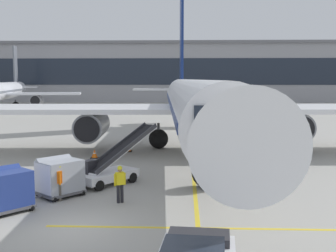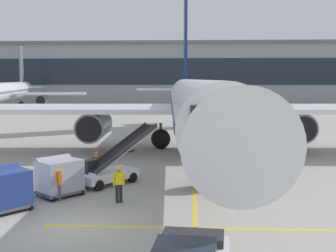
{
  "view_description": "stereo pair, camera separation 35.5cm",
  "coord_description": "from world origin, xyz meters",
  "px_view_note": "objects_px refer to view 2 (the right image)",
  "views": [
    {
      "loc": [
        4.28,
        -15.76,
        5.73
      ],
      "look_at": [
        3.37,
        7.16,
        3.18
      ],
      "focal_mm": 45.65,
      "sensor_mm": 36.0,
      "label": 1
    },
    {
      "loc": [
        4.63,
        -15.74,
        5.73
      ],
      "look_at": [
        3.37,
        7.16,
        3.18
      ],
      "focal_mm": 45.65,
      "sensor_mm": 36.0,
      "label": 2
    }
  ],
  "objects_px": {
    "parked_airplane": "(194,103)",
    "safety_cone_wingtip": "(130,147)",
    "baggage_cart_second": "(4,188)",
    "ground_crew_by_carts": "(119,181)",
    "distant_airplane": "(6,92)",
    "baggage_cart_lead": "(59,176)",
    "belt_loader": "(110,168)",
    "ground_crew_by_loader": "(59,179)",
    "safety_cone_engine_keepout": "(120,148)",
    "safety_cone_nose_mark": "(96,154)"
  },
  "relations": [
    {
      "from": "parked_airplane",
      "to": "safety_cone_wingtip",
      "type": "height_order",
      "value": "parked_airplane"
    },
    {
      "from": "baggage_cart_second",
      "to": "ground_crew_by_carts",
      "type": "relative_size",
      "value": 1.48
    },
    {
      "from": "baggage_cart_second",
      "to": "distant_airplane",
      "type": "xyz_separation_m",
      "value": [
        -27.22,
        62.12,
        2.26
      ]
    },
    {
      "from": "baggage_cart_lead",
      "to": "distant_airplane",
      "type": "xyz_separation_m",
      "value": [
        -28.85,
        59.6,
        2.26
      ]
    },
    {
      "from": "belt_loader",
      "to": "distant_airplane",
      "type": "relative_size",
      "value": 0.13
    },
    {
      "from": "ground_crew_by_loader",
      "to": "ground_crew_by_carts",
      "type": "bearing_deg",
      "value": -4.49
    },
    {
      "from": "baggage_cart_second",
      "to": "safety_cone_engine_keepout",
      "type": "relative_size",
      "value": 3.68
    },
    {
      "from": "ground_crew_by_loader",
      "to": "safety_cone_engine_keepout",
      "type": "xyz_separation_m",
      "value": [
        0.69,
        13.33,
        -0.66
      ]
    },
    {
      "from": "parked_airplane",
      "to": "ground_crew_by_loader",
      "type": "distance_m",
      "value": 16.05
    },
    {
      "from": "baggage_cart_second",
      "to": "safety_cone_engine_keepout",
      "type": "height_order",
      "value": "baggage_cart_second"
    },
    {
      "from": "safety_cone_wingtip",
      "to": "parked_airplane",
      "type": "bearing_deg",
      "value": 8.0
    },
    {
      "from": "belt_loader",
      "to": "ground_crew_by_carts",
      "type": "xyz_separation_m",
      "value": [
        1.08,
        -3.61,
        0.12
      ]
    },
    {
      "from": "belt_loader",
      "to": "baggage_cart_lead",
      "type": "bearing_deg",
      "value": -128.34
    },
    {
      "from": "baggage_cart_second",
      "to": "ground_crew_by_loader",
      "type": "bearing_deg",
      "value": 43.13
    },
    {
      "from": "distant_airplane",
      "to": "baggage_cart_lead",
      "type": "bearing_deg",
      "value": -64.17
    },
    {
      "from": "baggage_cart_lead",
      "to": "safety_cone_wingtip",
      "type": "relative_size",
      "value": 3.39
    },
    {
      "from": "ground_crew_by_carts",
      "to": "distant_airplane",
      "type": "bearing_deg",
      "value": 117.81
    },
    {
      "from": "ground_crew_by_loader",
      "to": "baggage_cart_lead",
      "type": "bearing_deg",
      "value": 105.7
    },
    {
      "from": "parked_airplane",
      "to": "baggage_cart_lead",
      "type": "xyz_separation_m",
      "value": [
        -6.67,
        -13.64,
        -2.8
      ]
    },
    {
      "from": "belt_loader",
      "to": "distant_airplane",
      "type": "distance_m",
      "value": 64.89
    },
    {
      "from": "baggage_cart_lead",
      "to": "baggage_cart_second",
      "type": "distance_m",
      "value": 3.01
    },
    {
      "from": "safety_cone_wingtip",
      "to": "distant_airplane",
      "type": "relative_size",
      "value": 0.02
    },
    {
      "from": "belt_loader",
      "to": "ground_crew_by_loader",
      "type": "bearing_deg",
      "value": -118.34
    },
    {
      "from": "baggage_cart_lead",
      "to": "ground_crew_by_loader",
      "type": "relative_size",
      "value": 1.48
    },
    {
      "from": "ground_crew_by_loader",
      "to": "safety_cone_wingtip",
      "type": "distance_m",
      "value": 13.81
    },
    {
      "from": "safety_cone_engine_keepout",
      "to": "safety_cone_wingtip",
      "type": "height_order",
      "value": "safety_cone_wingtip"
    },
    {
      "from": "ground_crew_by_carts",
      "to": "belt_loader",
      "type": "bearing_deg",
      "value": 106.73
    },
    {
      "from": "belt_loader",
      "to": "baggage_cart_lead",
      "type": "relative_size",
      "value": 1.89
    },
    {
      "from": "parked_airplane",
      "to": "belt_loader",
      "type": "bearing_deg",
      "value": -112.69
    },
    {
      "from": "safety_cone_nose_mark",
      "to": "belt_loader",
      "type": "bearing_deg",
      "value": -71.72
    },
    {
      "from": "safety_cone_nose_mark",
      "to": "distant_airplane",
      "type": "distance_m",
      "value": 57.21
    },
    {
      "from": "belt_loader",
      "to": "safety_cone_wingtip",
      "type": "height_order",
      "value": "belt_loader"
    },
    {
      "from": "belt_loader",
      "to": "safety_cone_nose_mark",
      "type": "relative_size",
      "value": 7.78
    },
    {
      "from": "belt_loader",
      "to": "safety_cone_nose_mark",
      "type": "height_order",
      "value": "belt_loader"
    },
    {
      "from": "parked_airplane",
      "to": "belt_loader",
      "type": "height_order",
      "value": "parked_airplane"
    },
    {
      "from": "ground_crew_by_carts",
      "to": "distant_airplane",
      "type": "relative_size",
      "value": 0.05
    },
    {
      "from": "baggage_cart_lead",
      "to": "ground_crew_by_carts",
      "type": "xyz_separation_m",
      "value": [
        3.13,
        -1.02,
        -0.0
      ]
    },
    {
      "from": "baggage_cart_lead",
      "to": "baggage_cart_second",
      "type": "height_order",
      "value": "same"
    },
    {
      "from": "ground_crew_by_carts",
      "to": "safety_cone_wingtip",
      "type": "relative_size",
      "value": 2.29
    },
    {
      "from": "ground_crew_by_loader",
      "to": "safety_cone_engine_keepout",
      "type": "bearing_deg",
      "value": 87.04
    },
    {
      "from": "ground_crew_by_loader",
      "to": "distant_airplane",
      "type": "relative_size",
      "value": 0.05
    },
    {
      "from": "parked_airplane",
      "to": "baggage_cart_lead",
      "type": "height_order",
      "value": "parked_airplane"
    },
    {
      "from": "ground_crew_by_loader",
      "to": "belt_loader",
      "type": "bearing_deg",
      "value": 61.66
    },
    {
      "from": "baggage_cart_second",
      "to": "distant_airplane",
      "type": "height_order",
      "value": "distant_airplane"
    },
    {
      "from": "baggage_cart_lead",
      "to": "safety_cone_engine_keepout",
      "type": "xyz_separation_m",
      "value": [
        0.91,
        12.53,
        -0.66
      ]
    },
    {
      "from": "belt_loader",
      "to": "ground_crew_by_loader",
      "type": "height_order",
      "value": "belt_loader"
    },
    {
      "from": "ground_crew_by_loader",
      "to": "safety_cone_engine_keepout",
      "type": "relative_size",
      "value": 2.48
    },
    {
      "from": "distant_airplane",
      "to": "belt_loader",
      "type": "bearing_deg",
      "value": -61.55
    },
    {
      "from": "baggage_cart_second",
      "to": "safety_cone_wingtip",
      "type": "bearing_deg",
      "value": 78.17
    },
    {
      "from": "safety_cone_engine_keepout",
      "to": "baggage_cart_second",
      "type": "bearing_deg",
      "value": -99.57
    }
  ]
}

